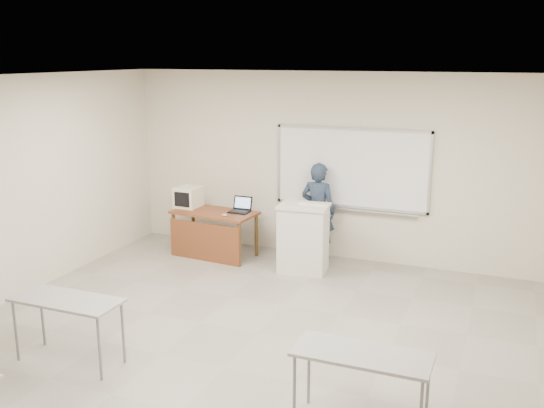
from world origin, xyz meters
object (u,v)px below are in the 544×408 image
at_px(laptop, 241,208).
at_px(mouse, 225,215).
at_px(whiteboard, 351,170).
at_px(keyboard, 315,204).
at_px(instructor_desk, 212,226).
at_px(crt_monitor, 189,197).
at_px(podium, 303,238).
at_px(presenter, 318,211).

distance_m(laptop, mouse, 0.38).
bearing_deg(mouse, whiteboard, 12.82).
bearing_deg(keyboard, whiteboard, 66.89).
bearing_deg(keyboard, instructor_desk, -177.71).
relative_size(crt_monitor, keyboard, 0.89).
distance_m(podium, mouse, 1.34).
height_order(whiteboard, instructor_desk, whiteboard).
distance_m(instructor_desk, mouse, 0.38).
distance_m(crt_monitor, keyboard, 2.31).
distance_m(crt_monitor, laptop, 0.96).
bearing_deg(instructor_desk, presenter, 26.51).
relative_size(laptop, keyboard, 0.68).
xyz_separation_m(instructor_desk, presenter, (1.61, 0.63, 0.26)).
bearing_deg(presenter, crt_monitor, 14.87).
bearing_deg(podium, crt_monitor, 166.72).
height_order(keyboard, presenter, presenter).
distance_m(instructor_desk, podium, 1.60).
distance_m(mouse, presenter, 1.51).
xyz_separation_m(instructor_desk, keyboard, (1.75, 0.02, 0.53)).
bearing_deg(keyboard, crt_monitor, 176.27).
xyz_separation_m(instructor_desk, crt_monitor, (-0.55, 0.24, 0.39)).
bearing_deg(podium, presenter, 83.77).
bearing_deg(presenter, instructor_desk, 25.91).
height_order(instructor_desk, podium, podium).
distance_m(whiteboard, crt_monitor, 2.76).
bearing_deg(whiteboard, keyboard, -114.75).
bearing_deg(instructor_desk, crt_monitor, 161.90).
height_order(crt_monitor, mouse, crt_monitor).
relative_size(mouse, presenter, 0.06).
bearing_deg(crt_monitor, keyboard, -3.00).
xyz_separation_m(whiteboard, laptop, (-1.70, -0.51, -0.67)).
height_order(podium, keyboard, keyboard).
relative_size(whiteboard, keyboard, 5.24).
xyz_separation_m(crt_monitor, keyboard, (2.30, -0.22, 0.14)).
height_order(crt_monitor, keyboard, crt_monitor).
distance_m(podium, presenter, 0.74).
distance_m(whiteboard, laptop, 1.90).
relative_size(whiteboard, mouse, 27.25).
bearing_deg(mouse, crt_monitor, 145.97).
height_order(instructor_desk, laptop, laptop).
relative_size(whiteboard, crt_monitor, 5.87).
bearing_deg(instructor_desk, keyboard, 5.79).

